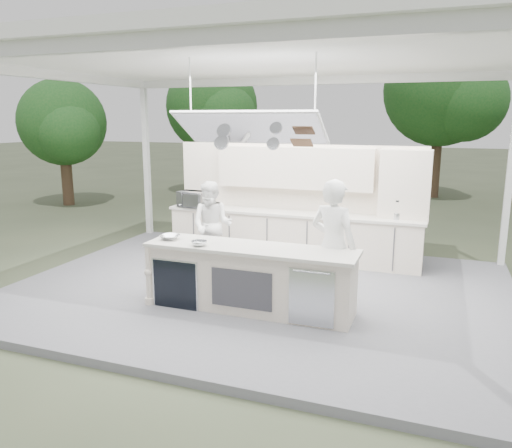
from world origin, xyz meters
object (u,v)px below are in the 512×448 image
at_px(head_chef, 333,246).
at_px(back_counter, 291,235).
at_px(sous_chef, 212,225).
at_px(demo_island, 249,278).

bearing_deg(head_chef, back_counter, -43.82).
bearing_deg(sous_chef, back_counter, 36.68).
xyz_separation_m(demo_island, head_chef, (1.14, 0.41, 0.49)).
relative_size(back_counter, sous_chef, 3.12).
xyz_separation_m(demo_island, back_counter, (-0.18, 2.81, 0.00)).
height_order(demo_island, sous_chef, sous_chef).
height_order(back_counter, head_chef, head_chef).
height_order(head_chef, sous_chef, head_chef).
bearing_deg(sous_chef, demo_island, -56.89).
bearing_deg(back_counter, demo_island, -86.37).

